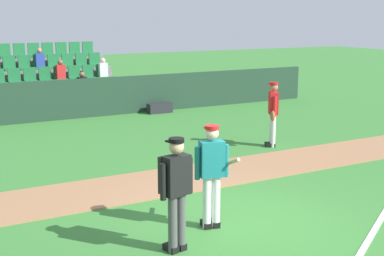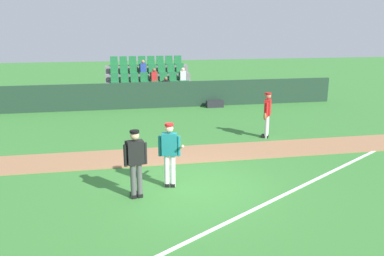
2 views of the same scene
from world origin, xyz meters
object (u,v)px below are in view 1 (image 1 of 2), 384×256
Objects in this scene: equipment_bag at (160,108)px; runner_red_jersey at (273,112)px; batter_teal_jersey at (212,172)px; umpire_home_plate at (176,188)px.

runner_red_jersey is at bearing -85.12° from equipment_bag.
equipment_bag is at bearing 69.50° from batter_teal_jersey.
batter_teal_jersey and umpire_home_plate have the same top height.
runner_red_jersey is (4.32, 4.08, -0.01)m from batter_teal_jersey.
runner_red_jersey is at bearing 41.21° from umpire_home_plate.
batter_teal_jersey is 5.95m from runner_red_jersey.
batter_teal_jersey is 1.00× the size of runner_red_jersey.
umpire_home_plate is at bearing -113.87° from equipment_bag.
batter_teal_jersey is 1.96× the size of equipment_bag.
runner_red_jersey reaches higher than equipment_bag.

